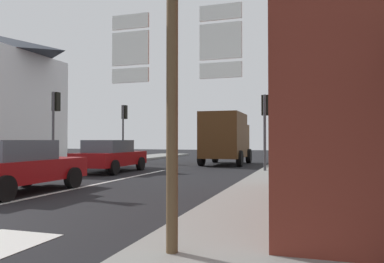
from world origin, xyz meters
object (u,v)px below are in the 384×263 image
Objects in this scene: sedan_near at (15,166)px; traffic_light_far_right at (277,121)px; route_sign_post at (173,103)px; delivery_truck at (226,137)px; sedan_far at (110,156)px; traffic_light_far_left at (124,120)px; traffic_light_near_left at (55,113)px; traffic_light_near_right at (265,115)px.

traffic_light_far_right reaches higher than sedan_near.
delivery_truck is at bearing 100.34° from route_sign_post.
traffic_light_far_left is at bearing 113.08° from sedan_far.
sedan_near is at bearing -82.12° from sedan_far.
traffic_light_near_left is at bearing -141.00° from traffic_light_far_right.
delivery_truck is at bearing 119.14° from traffic_light_near_right.
traffic_light_far_left is at bearing 179.24° from delivery_truck.
sedan_far is at bearing 123.00° from route_sign_post.
route_sign_post is 0.90× the size of traffic_light_far_right.
sedan_near is 10.35m from traffic_light_near_right.
sedan_far is 7.71m from traffic_light_far_left.
traffic_light_far_right is at bearing 19.23° from delivery_truck.
route_sign_post is (7.15, -11.00, 1.15)m from sedan_far.
traffic_light_near_left is (-2.92, -0.12, 2.03)m from sedan_far.
traffic_light_near_left is at bearing 132.75° from route_sign_post.
sedan_far is 0.84× the size of delivery_truck.
traffic_light_near_left is (-9.75, -7.89, 0.16)m from traffic_light_far_right.
delivery_truck is 3.25m from traffic_light_far_right.
delivery_truck is 1.33× the size of traffic_light_near_left.
traffic_light_far_left reaches higher than route_sign_post.
sedan_far is at bearing -66.92° from traffic_light_far_left.
traffic_light_far_right is 1.02× the size of traffic_light_near_right.
sedan_far is at bearing -120.03° from delivery_truck.
sedan_near is 1.12× the size of traffic_light_far_left.
traffic_light_far_left is (-0.00, 6.96, -0.00)m from traffic_light_near_left.
traffic_light_far_right is 6.27m from traffic_light_near_right.
traffic_light_near_right is at bearing -60.86° from delivery_truck.
traffic_light_far_left is at bearing 105.79° from sedan_near.
traffic_light_near_right is (-0.31, 12.51, 0.66)m from route_sign_post.
traffic_light_far_left is (-9.75, -0.93, 0.16)m from traffic_light_far_right.
traffic_light_far_right is (6.83, 7.78, 1.86)m from sedan_far.
traffic_light_near_right reaches higher than delivery_truck.
traffic_light_near_left is (-10.06, 10.89, 0.88)m from route_sign_post.
sedan_near is 1.11× the size of traffic_light_near_left.
traffic_light_near_right is (9.75, 1.63, -0.22)m from traffic_light_near_left.
traffic_light_near_right reaches higher than sedan_far.
traffic_light_near_right is at bearing 12.46° from sedan_far.
sedan_near is 15.84m from traffic_light_far_right.
traffic_light_near_left reaches higher than sedan_near.
traffic_light_far_right reaches higher than delivery_truck.
traffic_light_near_right is (6.83, 1.51, 1.81)m from sedan_far.
sedan_far is 13.17m from route_sign_post.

